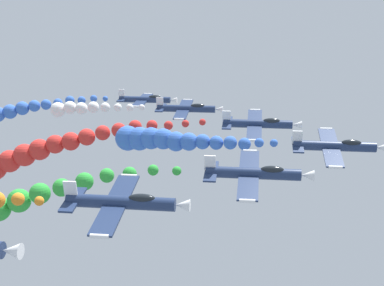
{
  "coord_description": "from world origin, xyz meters",
  "views": [
    {
      "loc": [
        56.88,
        7.4,
        146.95
      ],
      "look_at": [
        0.0,
        0.0,
        132.78
      ],
      "focal_mm": 47.76,
      "sensor_mm": 36.0,
      "label": 1
    }
  ],
  "objects_px": {
    "airplane_left_outer": "(187,108)",
    "airplane_trailing": "(146,99)",
    "airplane_right_inner": "(255,173)",
    "airplane_lead": "(336,146)",
    "airplane_left_inner": "(259,124)",
    "airplane_right_outer": "(123,202)"
  },
  "relations": [
    {
      "from": "airplane_lead",
      "to": "airplane_left_inner",
      "type": "height_order",
      "value": "airplane_left_inner"
    },
    {
      "from": "airplane_lead",
      "to": "airplane_right_inner",
      "type": "relative_size",
      "value": 1.0
    },
    {
      "from": "airplane_left_outer",
      "to": "airplane_left_inner",
      "type": "bearing_deg",
      "value": 45.66
    },
    {
      "from": "airplane_lead",
      "to": "airplane_right_inner",
      "type": "distance_m",
      "value": 13.24
    },
    {
      "from": "airplane_right_inner",
      "to": "airplane_left_outer",
      "type": "bearing_deg",
      "value": -160.55
    },
    {
      "from": "airplane_lead",
      "to": "airplane_left_inner",
      "type": "distance_m",
      "value": 12.93
    },
    {
      "from": "airplane_right_inner",
      "to": "airplane_left_outer",
      "type": "relative_size",
      "value": 1.0
    },
    {
      "from": "airplane_lead",
      "to": "airplane_trailing",
      "type": "bearing_deg",
      "value": -136.72
    },
    {
      "from": "airplane_left_outer",
      "to": "airplane_trailing",
      "type": "bearing_deg",
      "value": -137.53
    },
    {
      "from": "airplane_right_inner",
      "to": "airplane_trailing",
      "type": "relative_size",
      "value": 1.0
    },
    {
      "from": "airplane_right_inner",
      "to": "airplane_left_outer",
      "type": "distance_m",
      "value": 32.2
    },
    {
      "from": "airplane_right_inner",
      "to": "airplane_left_outer",
      "type": "height_order",
      "value": "airplane_left_outer"
    },
    {
      "from": "airplane_trailing",
      "to": "airplane_right_inner",
      "type": "bearing_deg",
      "value": 25.94
    },
    {
      "from": "airplane_left_inner",
      "to": "airplane_right_inner",
      "type": "height_order",
      "value": "airplane_left_inner"
    },
    {
      "from": "airplane_left_outer",
      "to": "airplane_trailing",
      "type": "height_order",
      "value": "airplane_left_outer"
    },
    {
      "from": "airplane_right_outer",
      "to": "airplane_right_inner",
      "type": "bearing_deg",
      "value": 129.85
    },
    {
      "from": "airplane_left_outer",
      "to": "airplane_right_outer",
      "type": "relative_size",
      "value": 1.0
    },
    {
      "from": "airplane_left_inner",
      "to": "airplane_right_inner",
      "type": "bearing_deg",
      "value": -0.94
    },
    {
      "from": "airplane_left_inner",
      "to": "airplane_right_inner",
      "type": "xyz_separation_m",
      "value": [
        19.57,
        -0.32,
        -0.79
      ]
    },
    {
      "from": "airplane_left_outer",
      "to": "airplane_trailing",
      "type": "relative_size",
      "value": 1.0
    },
    {
      "from": "airplane_left_outer",
      "to": "airplane_trailing",
      "type": "distance_m",
      "value": 12.79
    },
    {
      "from": "airplane_left_inner",
      "to": "airplane_trailing",
      "type": "relative_size",
      "value": 1.0
    }
  ]
}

